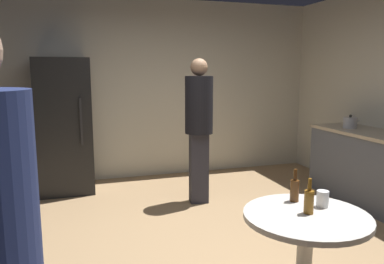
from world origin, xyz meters
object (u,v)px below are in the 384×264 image
(plastic_cup_white, at_px, (323,199))
(person_in_black_shirt, at_px, (199,119))
(refrigerator, at_px, (65,126))
(foreground_table, at_px, (306,230))
(beer_bottle_brown, at_px, (295,190))
(beer_bottle_amber, at_px, (309,201))
(kettle, at_px, (350,123))

(plastic_cup_white, xyz_separation_m, person_in_black_shirt, (-0.10, 2.28, 0.26))
(refrigerator, distance_m, foreground_table, 3.67)
(beer_bottle_brown, bearing_deg, beer_bottle_amber, -100.25)
(kettle, relative_size, beer_bottle_brown, 1.06)
(plastic_cup_white, height_order, person_in_black_shirt, person_in_black_shirt)
(refrigerator, height_order, beer_bottle_amber, refrigerator)
(kettle, bearing_deg, beer_bottle_brown, -137.75)
(foreground_table, distance_m, plastic_cup_white, 0.25)
(beer_bottle_amber, bearing_deg, plastic_cup_white, 24.86)
(refrigerator, xyz_separation_m, foreground_table, (1.50, -3.34, -0.27))
(beer_bottle_brown, bearing_deg, person_in_black_shirt, 89.47)
(beer_bottle_amber, bearing_deg, person_in_black_shirt, 88.52)
(kettle, height_order, foreground_table, kettle)
(refrigerator, height_order, beer_bottle_brown, refrigerator)
(beer_bottle_amber, height_order, person_in_black_shirt, person_in_black_shirt)
(beer_bottle_amber, xyz_separation_m, person_in_black_shirt, (0.06, 2.36, 0.23))
(refrigerator, bearing_deg, foreground_table, -65.85)
(kettle, bearing_deg, foreground_table, -135.09)
(refrigerator, height_order, foreground_table, refrigerator)
(foreground_table, height_order, beer_bottle_amber, beer_bottle_amber)
(person_in_black_shirt, bearing_deg, plastic_cup_white, 8.40)
(refrigerator, bearing_deg, beer_bottle_amber, -65.59)
(beer_bottle_brown, height_order, person_in_black_shirt, person_in_black_shirt)
(foreground_table, bearing_deg, beer_bottle_brown, 76.14)
(kettle, xyz_separation_m, beer_bottle_amber, (-2.01, -2.01, -0.15))
(kettle, distance_m, person_in_black_shirt, 1.98)
(beer_bottle_amber, height_order, plastic_cup_white, beer_bottle_amber)
(beer_bottle_brown, distance_m, plastic_cup_white, 0.19)
(kettle, bearing_deg, refrigerator, 159.37)
(refrigerator, relative_size, person_in_black_shirt, 1.01)
(foreground_table, relative_size, beer_bottle_brown, 3.48)
(kettle, xyz_separation_m, foreground_table, (-2.02, -2.02, -0.34))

